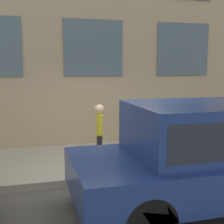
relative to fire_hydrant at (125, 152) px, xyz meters
The scene contains 5 objects.
ground_plane 0.71m from the fire_hydrant, 158.07° to the left, with size 80.00×80.00×0.00m, color #514F4C.
sidewalk 1.05m from the fire_hydrant, 11.21° to the left, with size 2.83×60.00×0.17m.
fire_hydrant is the anchor object (origin of this frame).
person 0.79m from the fire_hydrant, 48.80° to the left, with size 0.33×0.22×1.35m.
parked_truck_navy_near 2.18m from the fire_hydrant, 155.06° to the right, with size 1.98×4.50×1.77m.
Camera 1 is at (-5.82, 1.82, 2.34)m, focal length 50.00 mm.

